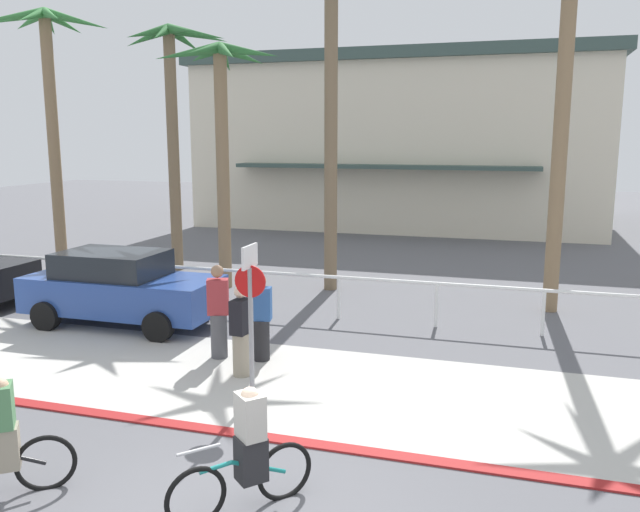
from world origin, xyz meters
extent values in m
plane|color=#5B5B60|center=(0.00, 10.00, 0.00)|extent=(80.00, 80.00, 0.00)
cube|color=beige|center=(0.00, 4.20, 0.01)|extent=(44.00, 4.00, 0.02)
cube|color=maroon|center=(0.00, 2.20, 0.01)|extent=(44.00, 0.24, 0.03)
cube|color=beige|center=(-2.83, 27.83, 3.74)|extent=(18.48, 11.66, 7.47)
cube|color=#384C47|center=(-2.83, 27.83, 7.72)|extent=(19.08, 12.26, 0.50)
cube|color=#384C47|center=(-2.83, 21.50, 3.00)|extent=(12.94, 1.20, 0.16)
cylinder|color=white|center=(0.00, 8.50, 1.00)|extent=(25.11, 0.08, 0.08)
cylinder|color=white|center=(-10.27, 8.50, 0.50)|extent=(0.08, 0.08, 1.00)
cylinder|color=white|center=(-7.99, 8.50, 0.50)|extent=(0.08, 0.08, 1.00)
cylinder|color=white|center=(-5.71, 8.50, 0.50)|extent=(0.08, 0.08, 1.00)
cylinder|color=white|center=(-3.42, 8.50, 0.50)|extent=(0.08, 0.08, 1.00)
cylinder|color=white|center=(-1.14, 8.50, 0.50)|extent=(0.08, 0.08, 1.00)
cylinder|color=white|center=(1.14, 8.50, 0.50)|extent=(0.08, 0.08, 1.00)
cylinder|color=white|center=(3.42, 8.50, 0.50)|extent=(0.08, 0.08, 1.00)
cylinder|color=gray|center=(-1.20, 3.43, 1.10)|extent=(0.08, 0.08, 2.20)
cube|color=white|center=(-1.20, 3.43, 2.38)|extent=(0.04, 0.56, 0.36)
cylinder|color=red|center=(-1.20, 3.43, 1.98)|extent=(0.52, 0.03, 0.52)
cylinder|color=#846B4C|center=(-11.26, 11.51, 3.97)|extent=(0.36, 0.36, 7.95)
cone|color=#387F3D|center=(-10.60, 11.51, 7.81)|extent=(1.38, 0.32, 0.59)
cone|color=#387F3D|center=(-10.55, 12.11, 7.77)|extent=(1.67, 1.47, 0.67)
cone|color=#387F3D|center=(-11.14, 12.22, 7.73)|extent=(0.58, 1.56, 0.73)
cone|color=#387F3D|center=(-11.70, 12.27, 7.75)|extent=(1.18, 1.73, 0.70)
cone|color=#387F3D|center=(-12.03, 11.79, 7.78)|extent=(1.70, 0.88, 0.65)
cone|color=#387F3D|center=(-12.09, 11.21, 7.77)|extent=(1.83, 0.93, 0.66)
cone|color=#387F3D|center=(-11.71, 10.73, 7.72)|extent=(1.21, 1.78, 0.76)
cone|color=#387F3D|center=(-11.14, 10.81, 7.71)|extent=(0.58, 1.56, 0.78)
cone|color=#387F3D|center=(-10.55, 10.91, 7.72)|extent=(1.69, 1.49, 0.76)
cylinder|color=#756047|center=(-7.68, 12.62, 3.74)|extent=(0.36, 0.36, 7.47)
cone|color=#2D6B33|center=(-6.75, 12.62, 7.29)|extent=(1.93, 0.32, 0.68)
cone|color=#2D6B33|center=(-6.98, 13.21, 7.33)|extent=(1.65, 1.46, 0.60)
cone|color=#2D6B33|center=(-7.55, 13.37, 7.22)|extent=(0.60, 1.65, 0.81)
cone|color=#2D6B33|center=(-8.04, 13.23, 7.21)|extent=(1.04, 1.48, 0.82)
cone|color=#2D6B33|center=(-8.49, 12.91, 7.34)|extent=(1.76, 0.90, 0.59)
cone|color=#2D6B33|center=(-8.29, 12.40, 7.21)|extent=(1.42, 0.78, 0.82)
cone|color=#2D6B33|center=(-8.03, 12.02, 7.28)|extent=(1.02, 1.45, 0.70)
cone|color=#2D6B33|center=(-7.58, 12.01, 7.25)|extent=(0.55, 1.38, 0.75)
cone|color=#2D6B33|center=(-6.99, 12.04, 7.33)|extent=(1.63, 1.44, 0.60)
cylinder|color=#846B4C|center=(-5.11, 10.75, 3.29)|extent=(0.36, 0.36, 6.59)
cone|color=#2D6B33|center=(-4.27, 10.75, 6.45)|extent=(1.73, 0.32, 0.60)
cone|color=#2D6B33|center=(-4.69, 11.27, 6.42)|extent=(1.13, 1.31, 0.65)
cone|color=#2D6B33|center=(-5.25, 11.39, 6.35)|extent=(0.63, 1.45, 0.78)
cone|color=#2D6B33|center=(-5.66, 11.02, 6.46)|extent=(1.31, 0.85, 0.58)
cone|color=#2D6B33|center=(-5.88, 10.38, 6.43)|extent=(1.73, 1.06, 0.64)
cone|color=#2D6B33|center=(-5.25, 10.12, 6.45)|extent=(0.62, 1.40, 0.59)
cone|color=#2D6B33|center=(-4.64, 10.16, 6.38)|extent=(1.24, 1.44, 0.73)
cylinder|color=#756047|center=(-2.17, 11.38, 4.29)|extent=(0.36, 0.36, 8.58)
cylinder|color=#846B4C|center=(3.66, 10.72, 4.21)|extent=(0.36, 0.36, 8.42)
cylinder|color=black|center=(-9.70, 7.82, 0.33)|extent=(0.66, 0.22, 0.66)
cube|color=#284793|center=(-5.68, 6.58, 0.73)|extent=(4.40, 1.80, 0.80)
cube|color=#1E2328|center=(-5.93, 6.58, 1.41)|extent=(2.29, 1.58, 0.56)
cylinder|color=black|center=(-4.27, 7.48, 0.33)|extent=(0.66, 0.22, 0.66)
cylinder|color=black|center=(-4.27, 5.68, 0.33)|extent=(0.66, 0.22, 0.66)
cylinder|color=black|center=(-7.09, 7.48, 0.33)|extent=(0.66, 0.22, 0.66)
cylinder|color=black|center=(-7.09, 5.68, 0.33)|extent=(0.66, 0.22, 0.66)
torus|color=black|center=(-2.52, 0.17, 0.33)|extent=(0.61, 0.48, 0.72)
cylinder|color=black|center=(-2.79, -0.03, 0.48)|extent=(0.58, 0.45, 0.35)
cylinder|color=black|center=(-2.87, -0.09, 0.55)|extent=(0.05, 0.05, 0.44)
cube|color=gray|center=(-2.87, -0.09, 0.61)|extent=(0.42, 0.42, 0.52)
cube|color=#4C7F51|center=(-2.87, -0.09, 1.13)|extent=(0.41, 0.43, 0.52)
torus|color=black|center=(-0.42, 0.01, 0.33)|extent=(0.53, 0.58, 0.72)
torus|color=black|center=(0.31, 0.83, 0.33)|extent=(0.53, 0.58, 0.72)
cylinder|color=#197F7A|center=(0.09, 0.58, 0.48)|extent=(0.50, 0.55, 0.35)
cylinder|color=#197F7A|center=(-0.26, 0.19, 0.62)|extent=(0.29, 0.32, 0.07)
cylinder|color=#197F7A|center=(0.02, 0.51, 0.55)|extent=(0.05, 0.05, 0.44)
cylinder|color=silver|center=(-0.39, 0.05, 0.88)|extent=(0.36, 0.40, 0.04)
cube|color=#232326|center=(0.02, 0.51, 0.61)|extent=(0.42, 0.43, 0.52)
cube|color=#B7B2A8|center=(0.02, 0.51, 1.13)|extent=(0.43, 0.42, 0.52)
sphere|color=beige|center=(0.02, 0.51, 1.36)|extent=(0.22, 0.22, 0.22)
cylinder|color=#232326|center=(-1.77, 5.24, 0.41)|extent=(0.38, 0.38, 0.81)
cube|color=#2D5699|center=(-1.77, 5.24, 1.12)|extent=(0.45, 0.34, 0.63)
sphere|color=#D6A884|center=(-1.77, 5.24, 1.58)|extent=(0.22, 0.22, 0.22)
cylinder|color=#4C4C51|center=(-2.61, 5.13, 0.44)|extent=(0.41, 0.41, 0.89)
cube|color=#A33338|center=(-2.61, 5.13, 1.23)|extent=(0.47, 0.38, 0.68)
sphere|color=#9E7556|center=(-2.61, 5.13, 1.72)|extent=(0.24, 0.24, 0.24)
cylinder|color=gray|center=(-1.79, 4.36, 0.40)|extent=(0.35, 0.35, 0.80)
cube|color=black|center=(-1.79, 4.36, 1.11)|extent=(0.29, 0.42, 0.62)
sphere|color=beige|center=(-1.79, 4.36, 1.56)|extent=(0.22, 0.22, 0.22)
camera|label=1|loc=(2.79, -5.85, 4.22)|focal=36.57mm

